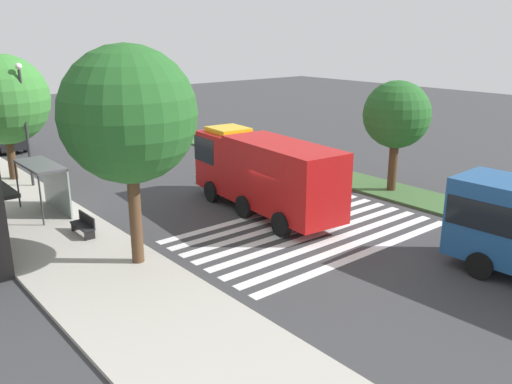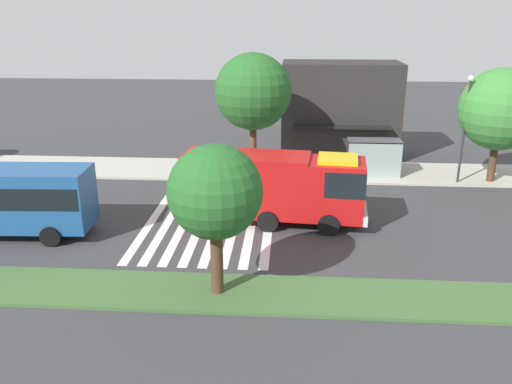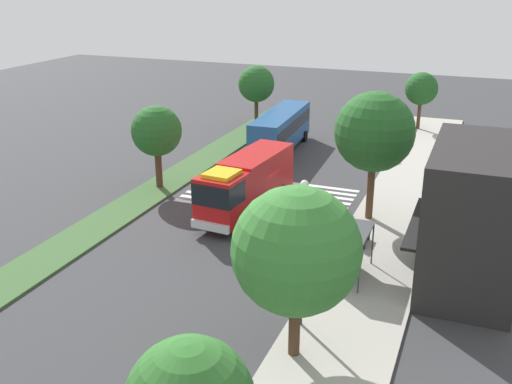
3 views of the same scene
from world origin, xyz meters
TOP-DOWN VIEW (x-y plane):
  - ground_plane at (0.00, 0.00)m, footprint 120.00×120.00m
  - sidewalk at (0.00, 9.01)m, footprint 60.00×5.04m
  - median_strip at (0.00, -7.99)m, footprint 60.00×3.00m
  - crosswalk at (-1.67, 0.00)m, footprint 6.75×11.68m
  - fire_truck at (1.98, -0.31)m, footprint 9.78×3.48m
  - bus_stop_shelter at (8.12, 7.92)m, footprint 3.50×1.40m
  - bench_near_shelter at (4.12, 7.93)m, footprint 1.60×0.50m
  - street_lamp at (13.46, 7.09)m, footprint 0.36×0.36m
  - storefront_building at (6.19, 13.70)m, footprint 8.74×5.17m
  - sidewalk_tree_west at (0.06, 7.49)m, footprint 4.94×4.94m
  - sidewalk_tree_east at (15.67, 7.49)m, footprint 5.16×5.16m
  - median_tree_west at (-0.22, -7.99)m, footprint 3.62×3.62m
  - fire_hydrant at (-12.72, 6.99)m, footprint 0.28×0.28m

SIDE VIEW (x-z plane):
  - ground_plane at x=0.00m, z-range 0.00..0.00m
  - crosswalk at x=-1.67m, z-range 0.00..0.01m
  - sidewalk at x=0.00m, z-range 0.00..0.14m
  - median_strip at x=0.00m, z-range 0.00..0.14m
  - fire_hydrant at x=-12.72m, z-range 0.14..0.84m
  - bench_near_shelter at x=4.12m, z-range 0.14..1.04m
  - bus_stop_shelter at x=8.12m, z-range 0.66..3.12m
  - fire_truck at x=1.98m, z-range 0.23..4.01m
  - storefront_building at x=6.19m, z-range 0.00..7.13m
  - street_lamp at x=13.46m, z-range 0.71..7.55m
  - median_tree_west at x=-0.22m, z-range 1.30..7.31m
  - sidewalk_tree_east at x=15.67m, z-range 1.19..8.49m
  - sidewalk_tree_west at x=0.06m, z-range 1.71..9.84m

